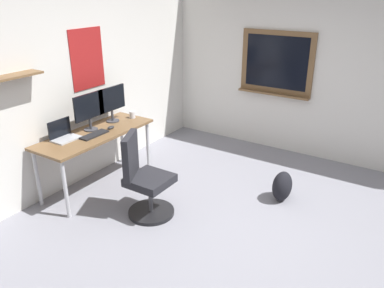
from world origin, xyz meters
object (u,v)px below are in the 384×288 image
monitor_primary (89,109)px  computer_mouse (111,127)px  laptop (64,135)px  backpack (282,186)px  coffee_mug (132,115)px  keyboard (94,135)px  office_chair (144,181)px  monitor_secondary (112,102)px  desk (95,138)px

monitor_primary → computer_mouse: 0.35m
laptop → backpack: size_ratio=0.85×
coffee_mug → keyboard: bearing=-176.2°
laptop → office_chair: bearing=-81.3°
office_chair → monitor_primary: monitor_primary is taller
monitor_primary → monitor_secondary: 0.39m
laptop → computer_mouse: (0.55, -0.22, -0.04)m
monitor_primary → monitor_secondary: (0.39, 0.00, 0.00)m
computer_mouse → backpack: bearing=-70.1°
monitor_secondary → keyboard: 0.59m
desk → backpack: size_ratio=4.24×
monitor_secondary → computer_mouse: size_ratio=4.46×
laptop → monitor_primary: size_ratio=0.67×
desk → backpack: bearing=-66.0°
monitor_primary → laptop: bearing=172.9°
office_chair → monitor_secondary: 1.32m
keyboard → laptop: bearing=141.1°
office_chair → computer_mouse: (0.39, 0.84, 0.34)m
monitor_secondary → backpack: 2.39m
office_chair → keyboard: 0.91m
office_chair → keyboard: bearing=82.5°
office_chair → backpack: 1.64m
office_chair → monitor_secondary: bearing=58.7°
keyboard → backpack: (1.01, -2.02, -0.56)m
coffee_mug → backpack: size_ratio=0.25×
monitor_primary → keyboard: bearing=-124.3°
desk → monitor_primary: size_ratio=3.32×
monitor_primary → backpack: 2.50m
desk → office_chair: (-0.19, -0.91, -0.25)m
monitor_secondary → desk: bearing=-167.3°
office_chair → computer_mouse: office_chair is taller
desk → computer_mouse: bearing=-20.1°
monitor_secondary → coffee_mug: size_ratio=5.04×
desk → monitor_secondary: bearing=12.7°
desk → monitor_primary: bearing=68.0°
monitor_primary → computer_mouse: monitor_primary is taller
laptop → monitor_secondary: bearing=-3.6°
office_chair → backpack: size_ratio=2.62×
computer_mouse → coffee_mug: 0.47m
laptop → computer_mouse: 0.59m
monitor_secondary → office_chair: bearing=-121.3°
monitor_secondary → coffee_mug: monitor_secondary is taller
laptop → keyboard: (0.27, -0.22, -0.04)m
desk → office_chair: 0.96m
desk → monitor_primary: 0.36m
laptop → monitor_secondary: (0.77, -0.05, 0.22)m
laptop → computer_mouse: bearing=-21.6°
monitor_primary → coffee_mug: size_ratio=5.04×
coffee_mug → monitor_primary: bearing=169.3°
computer_mouse → backpack: computer_mouse is taller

